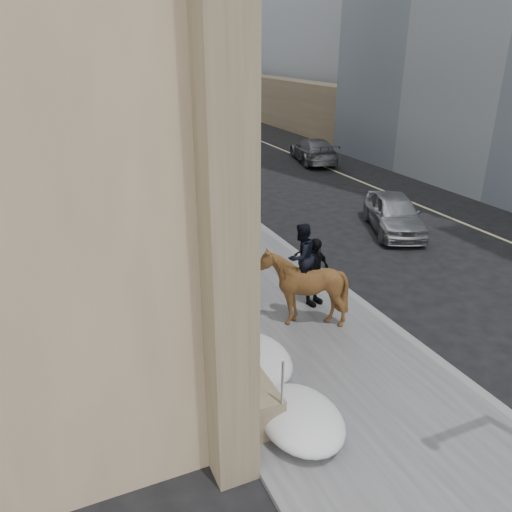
{
  "coord_description": "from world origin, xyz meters",
  "views": [
    {
      "loc": [
        -5.08,
        -8.36,
        6.81
      ],
      "look_at": [
        -0.29,
        2.62,
        1.7
      ],
      "focal_mm": 35.0,
      "sensor_mm": 36.0,
      "label": 1
    }
  ],
  "objects": [
    {
      "name": "ground",
      "position": [
        0.0,
        0.0,
        0.0
      ],
      "size": [
        140.0,
        140.0,
        0.0
      ],
      "primitive_type": "plane",
      "color": "black",
      "rests_on": "ground"
    },
    {
      "name": "sidewalk",
      "position": [
        0.0,
        10.0,
        0.06
      ],
      "size": [
        5.0,
        80.0,
        0.12
      ],
      "primitive_type": "cube",
      "color": "#48484B",
      "rests_on": "ground"
    },
    {
      "name": "curb",
      "position": [
        2.62,
        10.0,
        0.06
      ],
      "size": [
        0.24,
        80.0,
        0.12
      ],
      "primitive_type": "cube",
      "color": "slate",
      "rests_on": "ground"
    },
    {
      "name": "lane_line",
      "position": [
        10.5,
        10.0,
        0.01
      ],
      "size": [
        0.15,
        70.0,
        0.01
      ],
      "primitive_type": "cube",
      "color": "#BFB78C",
      "rests_on": "ground"
    },
    {
      "name": "far_podium",
      "position": [
        15.5,
        10.0,
        2.0
      ],
      "size": [
        2.0,
        80.0,
        4.0
      ],
      "primitive_type": "cube",
      "color": "brown",
      "rests_on": "ground"
    },
    {
      "name": "bg_building_far",
      "position": [
        -6.0,
        72.0,
        10.0
      ],
      "size": [
        24.0,
        12.0,
        20.0
      ],
      "primitive_type": "cube",
      "color": "gray",
      "rests_on": "ground"
    },
    {
      "name": "streetlight_mid",
      "position": [
        2.74,
        14.0,
        4.58
      ],
      "size": [
        1.71,
        0.24,
        8.0
      ],
      "color": "#2D2D30",
      "rests_on": "ground"
    },
    {
      "name": "streetlight_far",
      "position": [
        2.74,
        34.0,
        4.58
      ],
      "size": [
        1.71,
        0.24,
        8.0
      ],
      "color": "#2D2D30",
      "rests_on": "ground"
    },
    {
      "name": "traffic_signal",
      "position": [
        2.07,
        22.0,
        4.0
      ],
      "size": [
        4.1,
        0.22,
        6.0
      ],
      "color": "#2D2D30",
      "rests_on": "ground"
    },
    {
      "name": "snow_bank",
      "position": [
        -1.42,
        8.11,
        0.47
      ],
      "size": [
        1.7,
        18.1,
        0.76
      ],
      "color": "silver",
      "rests_on": "sidewalk"
    },
    {
      "name": "mounted_horse_left",
      "position": [
        -0.15,
        4.34,
        1.23
      ],
      "size": [
        1.24,
        2.54,
        2.71
      ],
      "rotation": [
        0.0,
        0.0,
        3.18
      ],
      "color": "#462D15",
      "rests_on": "sidewalk"
    },
    {
      "name": "mounted_horse_right",
      "position": [
        0.48,
        1.52,
        1.25
      ],
      "size": [
        2.2,
        2.32,
        2.69
      ],
      "rotation": [
        0.0,
        0.0,
        3.5
      ],
      "color": "#4E3116",
      "rests_on": "sidewalk"
    },
    {
      "name": "pedestrian",
      "position": [
        1.28,
        2.29,
        1.09
      ],
      "size": [
        1.23,
        0.81,
        1.94
      ],
      "primitive_type": "imported",
      "rotation": [
        0.0,
        0.0,
        0.32
      ],
      "color": "black",
      "rests_on": "sidewalk"
    },
    {
      "name": "car_silver",
      "position": [
        7.23,
        6.44,
        0.74
      ],
      "size": [
        3.3,
        4.66,
        1.47
      ],
      "primitive_type": "imported",
      "rotation": [
        0.0,
        0.0,
        -0.41
      ],
      "color": "#9EA0A5",
      "rests_on": "ground"
    },
    {
      "name": "car_grey",
      "position": [
        10.52,
        18.54,
        0.73
      ],
      "size": [
        3.21,
        5.4,
        1.47
      ],
      "primitive_type": "imported",
      "rotation": [
        0.0,
        0.0,
        2.9
      ],
      "color": "slate",
      "rests_on": "ground"
    }
  ]
}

